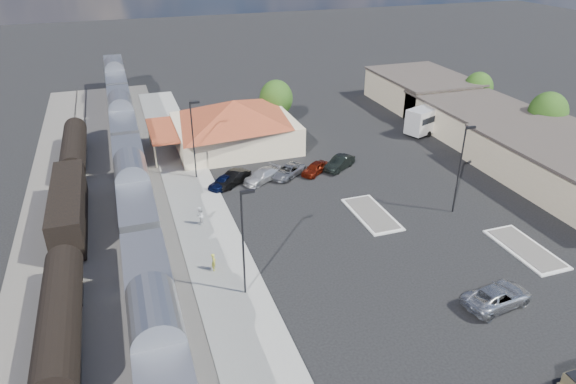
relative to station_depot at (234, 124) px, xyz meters
name	(u,v)px	position (x,y,z in m)	size (l,w,h in m)	color
ground	(343,232)	(4.56, -24.00, -3.13)	(280.00, 280.00, 0.00)	black
railbed	(106,227)	(-16.44, -16.00, -3.07)	(16.00, 100.00, 0.12)	#4C4944
platform	(204,221)	(-7.44, -18.00, -3.04)	(5.50, 92.00, 0.18)	gray
passenger_train	(135,197)	(-13.44, -16.29, -0.26)	(3.00, 104.00, 5.55)	silver
freight_cars	(69,209)	(-19.44, -14.86, -1.21)	(2.80, 46.00, 4.00)	black
station_depot	(234,124)	(0.00, 0.00, 0.00)	(18.35, 12.24, 6.20)	beige
buildings_east	(495,127)	(32.56, -9.72, -0.86)	(14.40, 51.40, 4.80)	#C6B28C
traffic_island_south	(372,214)	(8.56, -22.00, -3.03)	(3.30, 7.50, 0.21)	silver
traffic_island_north	(525,249)	(18.56, -32.00, -3.03)	(3.30, 7.50, 0.21)	silver
lamp_plat_s	(244,235)	(-6.34, -30.00, 2.21)	(1.08, 0.25, 9.00)	black
lamp_plat_n	(194,134)	(-6.34, -8.00, 2.21)	(1.08, 0.25, 9.00)	black
lamp_lot	(461,163)	(16.66, -24.00, 2.21)	(1.08, 0.25, 9.00)	black
tree_east_b	(548,113)	(38.56, -12.00, 1.09)	(4.94, 4.94, 6.96)	#382314
tree_east_c	(478,88)	(38.56, 2.00, 0.63)	(4.41, 4.41, 6.21)	#382314
tree_depot	(276,98)	(7.56, 6.00, 0.89)	(4.71, 4.71, 6.63)	#382314
suv	(498,296)	(11.14, -37.34, -2.35)	(2.60, 5.63, 1.57)	#ADAFB5
coach_bus	(438,115)	(28.56, -2.85, -0.97)	(11.82, 6.63, 3.76)	silver
person_a	(214,262)	(-8.12, -26.34, -2.16)	(0.58, 0.38, 1.59)	gold
person_b	(200,216)	(-7.90, -18.64, -2.03)	(0.89, 0.69, 1.83)	white
parked_car_a	(224,181)	(-3.94, -11.18, -2.44)	(1.63, 4.05, 1.38)	#0B1338
parked_car_b	(233,178)	(-2.83, -10.88, -2.39)	(1.57, 4.51, 1.49)	black
parked_car_c	(262,176)	(0.37, -11.18, -2.43)	(1.95, 4.81, 1.39)	silver
parked_car_d	(288,171)	(3.57, -10.88, -2.47)	(2.21, 4.79, 1.33)	gray
parked_car_e	(315,168)	(6.77, -11.18, -2.45)	(1.61, 3.99, 1.36)	maroon
parked_car_f	(339,163)	(9.97, -10.88, -2.37)	(1.61, 4.61, 1.52)	black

